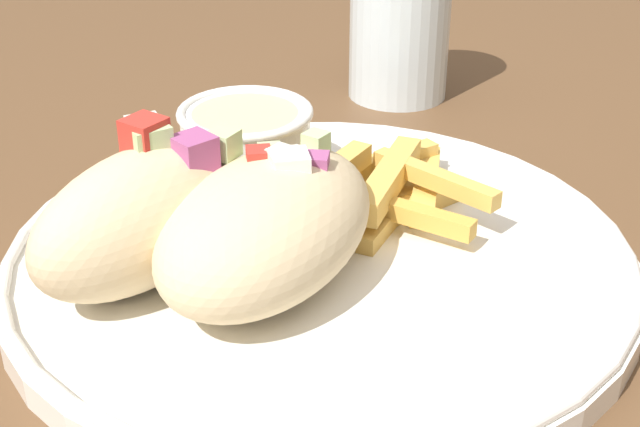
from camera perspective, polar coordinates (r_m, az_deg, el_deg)
name	(u,v)px	position (r m, az deg, el deg)	size (l,w,h in m)	color
table	(332,342)	(0.50, 0.77, -8.22)	(1.31, 1.31, 0.70)	brown
plate	(320,257)	(0.44, 0.00, -2.81)	(0.30, 0.30, 0.02)	white
pita_sandwich_near	(268,226)	(0.40, -3.36, -0.78)	(0.15, 0.11, 0.06)	beige
pita_sandwich_far	(144,213)	(0.41, -11.17, 0.01)	(0.12, 0.07, 0.07)	beige
fries_pile	(382,189)	(0.46, 3.96, 1.57)	(0.12, 0.14, 0.03)	#E5B251
sauce_ramekin	(246,140)	(0.49, -4.75, 4.71)	(0.07, 0.07, 0.04)	white
water_glass	(400,27)	(0.65, 5.12, 11.83)	(0.07, 0.07, 0.11)	silver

